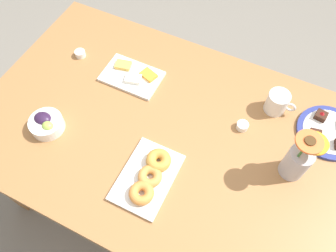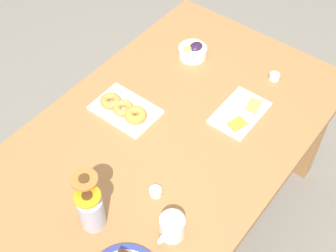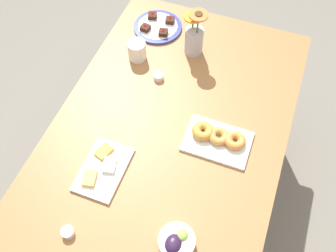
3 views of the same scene
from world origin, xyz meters
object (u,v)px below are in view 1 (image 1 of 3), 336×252
jam_cup_berry (80,53)px  croissant_platter (149,176)px  dessert_plate (329,132)px  dining_table (168,141)px  flower_vase (298,161)px  coffee_mug (277,102)px  jam_cup_honey (242,126)px  grape_bowl (46,123)px  cheese_platter (132,76)px

jam_cup_berry → croissant_platter: bearing=-35.0°
croissant_platter → dessert_plate: bearing=41.2°
dining_table → flower_vase: size_ratio=6.26×
coffee_mug → jam_cup_honey: 0.18m
dining_table → jam_cup_honey: jam_cup_honey is taller
dining_table → flower_vase: flower_vase is taller
grape_bowl → jam_cup_honey: size_ratio=2.82×
croissant_platter → flower_vase: flower_vase is taller
jam_cup_berry → dessert_plate: bearing=4.3°
croissant_platter → coffee_mug: bearing=57.1°
jam_cup_honey → dessert_plate: 0.35m
dining_table → croissant_platter: 0.24m
coffee_mug → cheese_platter: (-0.62, -0.11, -0.04)m
flower_vase → jam_cup_berry: bearing=172.2°
coffee_mug → croissant_platter: 0.61m
dessert_plate → flower_vase: (-0.10, -0.23, 0.08)m
dessert_plate → coffee_mug: bearing=175.3°
grape_bowl → dessert_plate: size_ratio=0.53×
jam_cup_berry → dessert_plate: dessert_plate is taller
coffee_mug → croissant_platter: bearing=-122.9°
croissant_platter → cheese_platter: bearing=126.5°
dessert_plate → flower_vase: flower_vase is taller
dining_table → jam_cup_berry: 0.59m
jam_cup_honey → flower_vase: (0.23, -0.10, 0.07)m
cheese_platter → croissant_platter: 0.49m
jam_cup_honey → jam_cup_berry: 0.82m
cheese_platter → jam_cup_berry: bearing=178.8°
coffee_mug → jam_cup_honey: (-0.09, -0.15, -0.03)m
dining_table → croissant_platter: bearing=-82.8°
coffee_mug → jam_cup_honey: size_ratio=2.58×
dining_table → jam_cup_berry: (-0.55, 0.19, 0.10)m
jam_cup_berry → dessert_plate: 1.14m
croissant_platter → jam_cup_berry: bearing=145.0°
flower_vase → cheese_platter: bearing=169.8°
grape_bowl → dessert_plate: 1.14m
jam_cup_berry → flower_vase: size_ratio=0.19×
coffee_mug → jam_cup_honey: bearing=-122.0°
croissant_platter → dessert_plate: 0.74m
dining_table → croissant_platter: croissant_platter is taller
dessert_plate → flower_vase: 0.26m
croissant_platter → jam_cup_honey: 0.43m
coffee_mug → dining_table: bearing=-140.4°
coffee_mug → jam_cup_berry: coffee_mug is taller
dining_table → dessert_plate: 0.66m
flower_vase → jam_cup_honey: bearing=156.3°
cheese_platter → jam_cup_berry: 0.28m
dining_table → coffee_mug: bearing=39.6°
coffee_mug → flower_vase: flower_vase is taller
grape_bowl → croissant_platter: size_ratio=0.48×
jam_cup_honey → flower_vase: 0.26m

